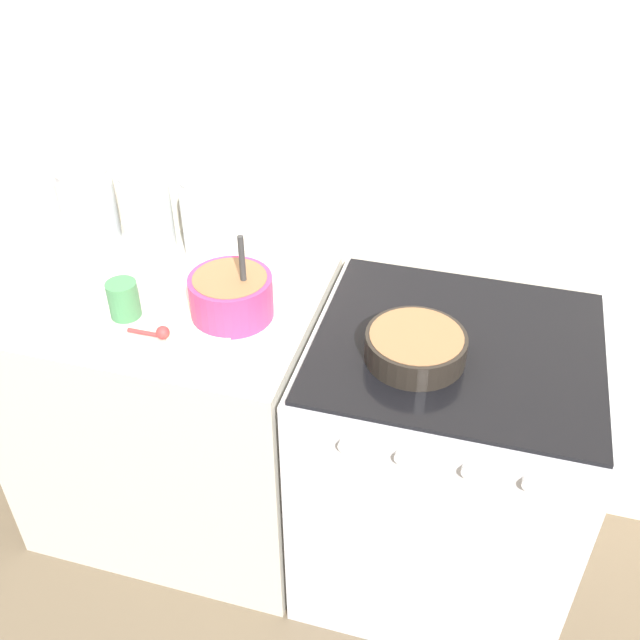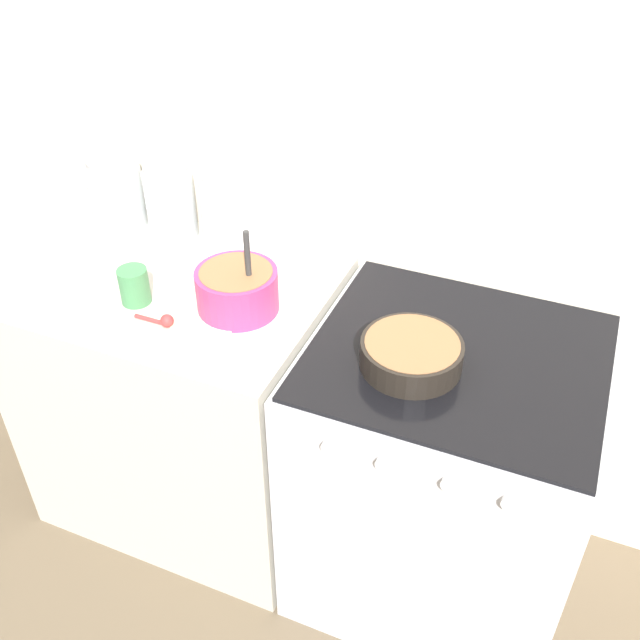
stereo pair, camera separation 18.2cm
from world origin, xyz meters
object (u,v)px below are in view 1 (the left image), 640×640
mixing_bowl (231,294)px  storage_jar_right (209,224)px  stove (441,463)px  storage_jar_left (89,209)px  tin_can (124,299)px  storage_jar_middle (148,216)px  baking_pan (416,346)px

mixing_bowl → storage_jar_right: bearing=122.3°
stove → storage_jar_left: storage_jar_left is taller
tin_can → storage_jar_right: bearing=73.6°
mixing_bowl → storage_jar_middle: size_ratio=1.04×
stove → mixing_bowl: (-0.60, -0.04, 0.52)m
storage_jar_left → storage_jar_right: bearing=0.0°
baking_pan → storage_jar_left: size_ratio=1.10×
storage_jar_middle → tin_can: storage_jar_middle is taller
baking_pan → storage_jar_middle: (-0.88, 0.32, 0.06)m
stove → mixing_bowl: 0.80m
stove → mixing_bowl: bearing=-176.4°
stove → storage_jar_right: size_ratio=3.60×
mixing_bowl → tin_can: bearing=-163.9°
storage_jar_left → storage_jar_middle: (0.20, 0.00, 0.01)m
storage_jar_middle → tin_can: (0.10, -0.35, -0.05)m
baking_pan → storage_jar_left: (-1.08, 0.32, 0.06)m
mixing_bowl → storage_jar_middle: bearing=143.9°
storage_jar_middle → storage_jar_right: 0.20m
baking_pan → storage_jar_right: storage_jar_right is taller
storage_jar_right → tin_can: bearing=-106.4°
stove → tin_can: bearing=-172.4°
storage_jar_middle → storage_jar_right: size_ratio=0.95×
tin_can → storage_jar_middle: bearing=105.4°
stove → storage_jar_right: storage_jar_right is taller
baking_pan → storage_jar_middle: 0.94m
baking_pan → storage_jar_middle: bearing=159.8°
storage_jar_left → baking_pan: bearing=-16.7°
baking_pan → stove: bearing=41.7°
baking_pan → tin_can: (-0.78, -0.03, 0.01)m
storage_jar_right → stove: bearing=-16.8°
mixing_bowl → storage_jar_right: size_ratio=0.99×
mixing_bowl → storage_jar_right: (-0.17, 0.27, 0.04)m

